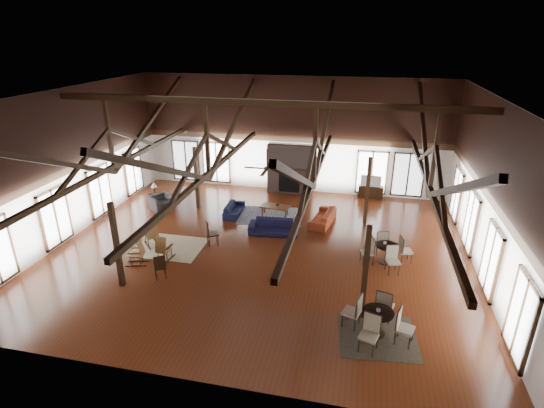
% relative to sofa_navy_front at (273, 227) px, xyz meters
% --- Properties ---
extents(floor, '(16.00, 16.00, 0.00)m').
position_rel_sofa_navy_front_xyz_m(floor, '(-0.20, -1.50, -0.31)').
color(floor, '#5C2113').
rests_on(floor, ground).
extents(ceiling, '(16.00, 14.00, 0.02)m').
position_rel_sofa_navy_front_xyz_m(ceiling, '(-0.20, -1.50, 5.69)').
color(ceiling, black).
rests_on(ceiling, wall_back).
extents(wall_back, '(16.00, 0.02, 6.00)m').
position_rel_sofa_navy_front_xyz_m(wall_back, '(-0.20, 5.50, 2.69)').
color(wall_back, silver).
rests_on(wall_back, floor).
extents(wall_front, '(16.00, 0.02, 6.00)m').
position_rel_sofa_navy_front_xyz_m(wall_front, '(-0.20, -8.50, 2.69)').
color(wall_front, silver).
rests_on(wall_front, floor).
extents(wall_left, '(0.02, 14.00, 6.00)m').
position_rel_sofa_navy_front_xyz_m(wall_left, '(-8.20, -1.50, 2.69)').
color(wall_left, silver).
rests_on(wall_left, floor).
extents(wall_right, '(0.02, 14.00, 6.00)m').
position_rel_sofa_navy_front_xyz_m(wall_right, '(7.80, -1.50, 2.69)').
color(wall_right, silver).
rests_on(wall_right, floor).
extents(roof_truss, '(15.60, 14.07, 3.14)m').
position_rel_sofa_navy_front_xyz_m(roof_truss, '(-0.20, -1.50, 3.72)').
color(roof_truss, black).
rests_on(roof_truss, wall_back).
extents(post_grid, '(8.16, 7.16, 3.05)m').
position_rel_sofa_navy_front_xyz_m(post_grid, '(-0.20, -1.50, 1.22)').
color(post_grid, black).
rests_on(post_grid, floor).
extents(fireplace, '(2.50, 0.69, 2.60)m').
position_rel_sofa_navy_front_xyz_m(fireplace, '(-0.20, 5.17, 0.98)').
color(fireplace, '#64544C').
rests_on(fireplace, floor).
extents(ceiling_fan, '(1.60, 1.60, 0.75)m').
position_rel_sofa_navy_front_xyz_m(ceiling_fan, '(0.30, -2.50, 3.43)').
color(ceiling_fan, black).
rests_on(ceiling_fan, roof_truss).
extents(sofa_navy_front, '(2.14, 0.96, 0.61)m').
position_rel_sofa_navy_front_xyz_m(sofa_navy_front, '(0.00, 0.00, 0.00)').
color(sofa_navy_front, black).
rests_on(sofa_navy_front, floor).
extents(sofa_navy_left, '(1.74, 0.73, 0.50)m').
position_rel_sofa_navy_front_xyz_m(sofa_navy_left, '(-2.26, 1.63, -0.05)').
color(sofa_navy_left, '#121633').
rests_on(sofa_navy_left, floor).
extents(sofa_orange, '(2.13, 1.11, 0.59)m').
position_rel_sofa_navy_front_xyz_m(sofa_orange, '(1.94, 1.52, -0.01)').
color(sofa_orange, '#94361C').
rests_on(sofa_orange, floor).
extents(coffee_table, '(1.40, 0.85, 0.50)m').
position_rel_sofa_navy_front_xyz_m(coffee_table, '(-0.33, 1.85, 0.14)').
color(coffee_table, brown).
rests_on(coffee_table, floor).
extents(vase, '(0.20, 0.20, 0.18)m').
position_rel_sofa_navy_front_xyz_m(vase, '(-0.20, 1.86, 0.29)').
color(vase, '#B2B2B2').
rests_on(vase, coffee_table).
extents(armchair, '(1.34, 1.38, 0.68)m').
position_rel_sofa_navy_front_xyz_m(armchair, '(-5.90, 1.48, 0.04)').
color(armchair, '#2D2D2F').
rests_on(armchair, floor).
extents(side_table_lamp, '(0.44, 0.44, 1.12)m').
position_rel_sofa_navy_front_xyz_m(side_table_lamp, '(-6.51, 2.07, 0.12)').
color(side_table_lamp, black).
rests_on(side_table_lamp, floor).
extents(rocking_chair_a, '(0.89, 0.90, 1.06)m').
position_rel_sofa_navy_front_xyz_m(rocking_chair_a, '(-4.52, -2.14, 0.20)').
color(rocking_chair_a, olive).
rests_on(rocking_chair_a, floor).
extents(rocking_chair_b, '(0.51, 0.84, 1.02)m').
position_rel_sofa_navy_front_xyz_m(rocking_chair_b, '(-3.58, -3.12, 0.18)').
color(rocking_chair_b, olive).
rests_on(rocking_chair_b, floor).
extents(rocking_chair_c, '(0.86, 0.59, 1.01)m').
position_rel_sofa_navy_front_xyz_m(rocking_chair_c, '(-4.34, -3.55, 0.17)').
color(rocking_chair_c, olive).
rests_on(rocking_chair_c, floor).
extents(side_chair_a, '(0.61, 0.61, 1.05)m').
position_rel_sofa_navy_front_xyz_m(side_chair_a, '(-2.28, -1.55, 0.31)').
color(side_chair_a, black).
rests_on(side_chair_a, floor).
extents(side_chair_b, '(0.55, 0.55, 0.94)m').
position_rel_sofa_navy_front_xyz_m(side_chair_b, '(-3.10, -4.32, 0.24)').
color(side_chair_b, black).
rests_on(side_chair_b, floor).
extents(cafe_table_near, '(2.08, 2.08, 1.07)m').
position_rel_sofa_navy_front_xyz_m(cafe_table_near, '(4.24, -5.72, 0.23)').
color(cafe_table_near, black).
rests_on(cafe_table_near, floor).
extents(cafe_table_far, '(1.97, 1.97, 1.01)m').
position_rel_sofa_navy_front_xyz_m(cafe_table_far, '(4.62, -1.48, 0.20)').
color(cafe_table_far, black).
rests_on(cafe_table_far, floor).
extents(cup_near, '(0.14, 0.14, 0.10)m').
position_rel_sofa_navy_front_xyz_m(cup_near, '(4.23, -5.73, 0.51)').
color(cup_near, '#B2B2B2').
rests_on(cup_near, cafe_table_near).
extents(cup_far, '(0.13, 0.13, 0.10)m').
position_rel_sofa_navy_front_xyz_m(cup_far, '(4.53, -1.43, 0.47)').
color(cup_far, '#B2B2B2').
rests_on(cup_far, cafe_table_far).
extents(tv_console, '(1.25, 0.47, 0.63)m').
position_rel_sofa_navy_front_xyz_m(tv_console, '(4.03, 5.25, 0.01)').
color(tv_console, black).
rests_on(tv_console, floor).
extents(television, '(1.03, 0.21, 0.59)m').
position_rel_sofa_navy_front_xyz_m(television, '(4.01, 5.25, 0.62)').
color(television, '#B2B2B2').
rests_on(television, tv_console).
extents(rug_tan, '(2.68, 2.11, 0.01)m').
position_rel_sofa_navy_front_xyz_m(rug_tan, '(-3.83, -2.10, -0.30)').
color(rug_tan, '#CBB88D').
rests_on(rug_tan, floor).
extents(rug_navy, '(3.15, 2.49, 0.01)m').
position_rel_sofa_navy_front_xyz_m(rug_navy, '(-0.52, 1.78, -0.30)').
color(rug_navy, '#171A41').
rests_on(rug_navy, floor).
extents(rug_dark, '(2.34, 2.16, 0.01)m').
position_rel_sofa_navy_front_xyz_m(rug_dark, '(4.28, -5.83, -0.30)').
color(rug_dark, black).
rests_on(rug_dark, floor).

